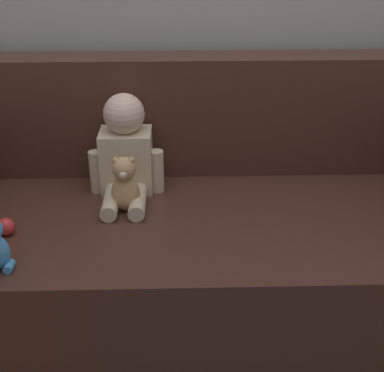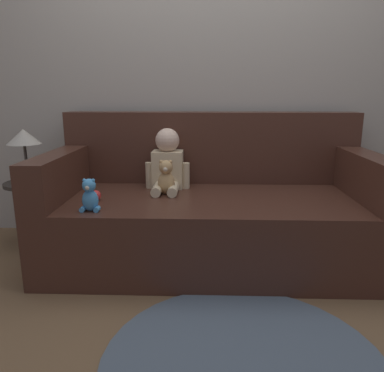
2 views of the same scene
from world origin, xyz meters
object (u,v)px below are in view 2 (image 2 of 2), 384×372
object	(u,v)px
plush_toy_side	(90,196)
toy_ball	(96,196)
side_table	(26,160)
couch	(211,209)
person_baby	(167,164)
teddy_bear_brown	(166,177)

from	to	relation	value
plush_toy_side	toy_ball	distance (m)	0.21
side_table	toy_ball	bearing A→B (deg)	-30.60
couch	toy_ball	distance (m)	0.73
couch	plush_toy_side	xyz separation A→B (m)	(-0.66, -0.41, 0.20)
toy_ball	side_table	xyz separation A→B (m)	(-0.56, 0.33, 0.15)
person_baby	toy_ball	size ratio (longest dim) A/B	6.38
couch	plush_toy_side	size ratio (longest dim) A/B	11.24
couch	teddy_bear_brown	xyz separation A→B (m)	(-0.28, -0.05, 0.22)
side_table	teddy_bear_brown	bearing A→B (deg)	-10.07
toy_ball	side_table	size ratio (longest dim) A/B	0.08
plush_toy_side	toy_ball	xyz separation A→B (m)	(-0.03, 0.20, -0.05)
couch	person_baby	bearing A→B (deg)	159.39
person_baby	teddy_bear_brown	size ratio (longest dim) A/B	1.81
teddy_bear_brown	side_table	distance (m)	0.98
plush_toy_side	toy_ball	world-z (taller)	plush_toy_side
plush_toy_side	side_table	distance (m)	0.80
person_baby	side_table	distance (m)	0.96
plush_toy_side	side_table	bearing A→B (deg)	137.91
teddy_bear_brown	side_table	world-z (taller)	side_table
person_baby	toy_ball	xyz separation A→B (m)	(-0.40, -0.32, -0.13)
teddy_bear_brown	plush_toy_side	xyz separation A→B (m)	(-0.37, -0.36, -0.02)
toy_ball	person_baby	bearing A→B (deg)	39.13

